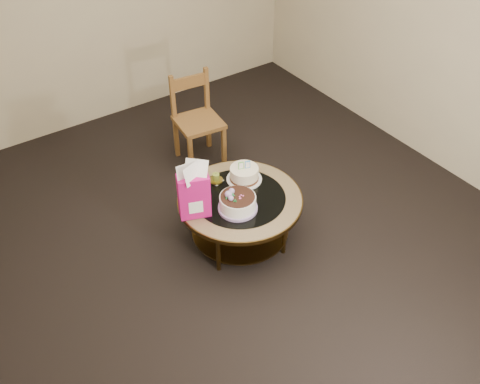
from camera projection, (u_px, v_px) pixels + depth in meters
ground at (240, 237)px, 4.61m from camera, size 5.00×5.00×0.00m
room_walls at (240, 76)px, 3.62m from camera, size 4.52×5.02×2.61m
coffee_table at (240, 205)px, 4.36m from camera, size 1.02×1.02×0.46m
decorated_cake at (237, 203)px, 4.16m from camera, size 0.31×0.31×0.18m
cream_cake at (244, 174)px, 4.45m from camera, size 0.30×0.30×0.19m
gift_bag at (194, 190)px, 4.01m from camera, size 0.27×0.23×0.48m
pillar_candle at (216, 179)px, 4.45m from camera, size 0.12×0.12×0.09m
dining_chair at (197, 119)px, 5.21m from camera, size 0.46×0.46×0.91m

